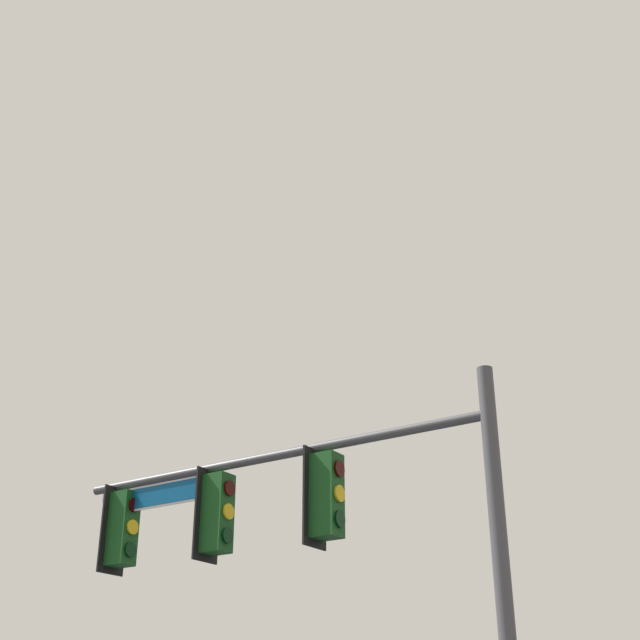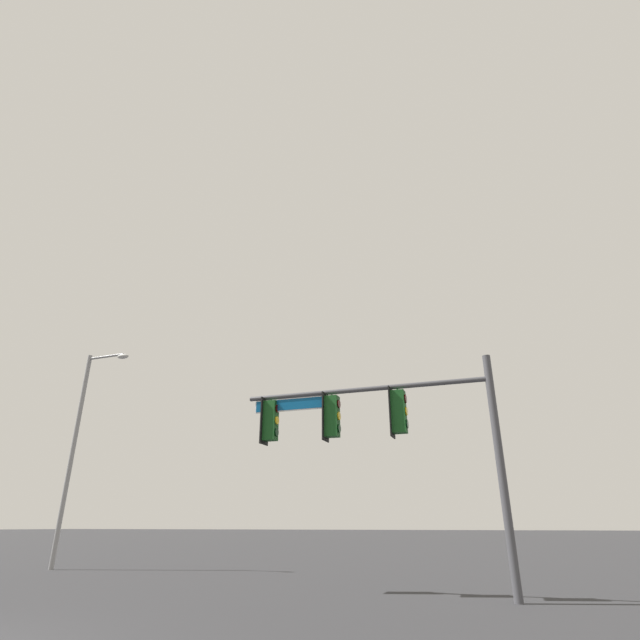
{
  "view_description": "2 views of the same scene",
  "coord_description": "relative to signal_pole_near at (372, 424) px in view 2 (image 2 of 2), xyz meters",
  "views": [
    {
      "loc": [
        -11.77,
        1.54,
        1.38
      ],
      "look_at": [
        -4.65,
        -8.83,
        7.34
      ],
      "focal_mm": 50.0,
      "sensor_mm": 36.0,
      "label": 1
    },
    {
      "loc": [
        -8.0,
        4.81,
        1.54
      ],
      "look_at": [
        -2.9,
        -8.68,
        7.5
      ],
      "focal_mm": 28.0,
      "sensor_mm": 36.0,
      "label": 2
    }
  ],
  "objects": [
    {
      "name": "signal_pole_near",
      "position": [
        0.0,
        0.0,
        0.0
      ],
      "size": [
        6.73,
        0.6,
        5.54
      ],
      "color": "#47474C",
      "rests_on": "ground_plane"
    },
    {
      "name": "street_lamp",
      "position": [
        13.34,
        -3.28,
        0.86
      ],
      "size": [
        2.21,
        0.28,
        8.49
      ],
      "color": "gray",
      "rests_on": "ground_plane"
    }
  ]
}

